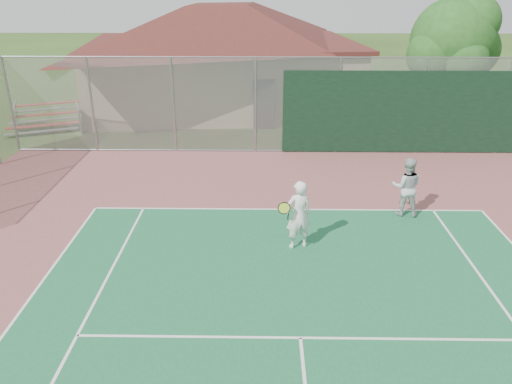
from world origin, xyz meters
TOP-DOWN VIEW (x-y plane):
  - back_fence at (2.11, 16.98)m, footprint 20.08×0.11m
  - clubhouse at (-2.73, 24.15)m, footprint 14.50×10.57m
  - bleachers at (-9.98, 19.79)m, footprint 3.43×2.65m
  - tree at (6.98, 20.03)m, footprint 3.96×3.75m
  - player_white_front at (0.14, 9.75)m, footprint 0.89×0.65m
  - player_grey_back at (3.20, 11.63)m, footprint 0.89×0.74m

SIDE VIEW (x-z plane):
  - bleachers at x=-9.98m, z-range 0.03..1.10m
  - player_grey_back at x=3.20m, z-range 0.00..1.65m
  - player_white_front at x=0.14m, z-range 0.01..1.74m
  - back_fence at x=2.11m, z-range -0.09..3.43m
  - clubhouse at x=-2.73m, z-range 0.04..5.88m
  - tree at x=6.98m, z-range 0.87..6.39m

